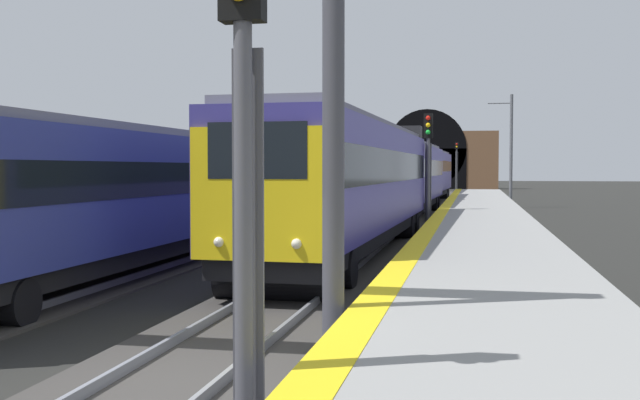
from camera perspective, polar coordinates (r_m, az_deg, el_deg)
The scene contains 11 objects.
ground_plane at distance 9.89m, azimuth -11.66°, elevation -13.86°, with size 320.00×320.00×0.00m, color black.
platform_right at distance 9.02m, azimuth 13.11°, elevation -12.20°, with size 112.00×3.61×1.00m, color gray.
platform_right_edge_strip at distance 8.99m, azimuth 3.06°, elevation -8.88°, with size 112.00×0.50×0.01m, color yellow.
track_main_line at distance 9.88m, azimuth -11.67°, elevation -13.63°, with size 160.00×3.19×0.21m.
train_main_approaching at distance 42.46m, azimuth 6.46°, elevation 1.88°, with size 57.45×3.30×5.09m.
train_adjacent_platform at distance 29.36m, azimuth -5.95°, elevation 1.24°, with size 38.42×3.00×3.80m.
railway_signal_near at distance 6.55m, azimuth -5.75°, elevation 2.80°, with size 0.39×0.38×4.76m.
railway_signal_mid at distance 32.60m, azimuth 8.13°, elevation 2.95°, with size 0.39×0.38×5.08m.
railway_signal_far at distance 84.38m, azimuth 10.23°, elevation 2.71°, with size 0.39×0.38×5.60m.
tunnel_portal at distance 103.00m, azimuth 8.05°, elevation 3.01°, with size 2.28×18.71×10.61m.
catenary_mast_near at distance 54.24m, azimuth 14.15°, elevation 3.66°, with size 0.22×1.72×7.86m.
Camera 1 is at (-8.72, -3.76, 2.76)m, focal length 42.57 mm.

